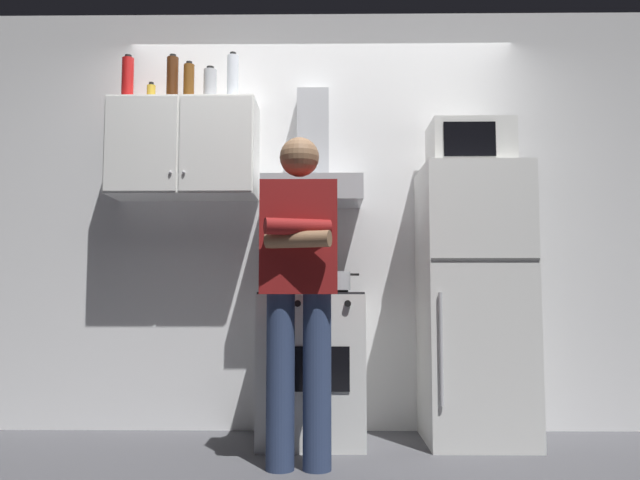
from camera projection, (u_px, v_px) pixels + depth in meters
ground_plane at (320, 452)px, 3.42m from camera, size 7.00×7.00×0.00m
back_wall_tiled at (321, 217)px, 4.14m from camera, size 4.80×0.10×2.70m
upper_cabinet at (184, 150)px, 3.96m from camera, size 0.90×0.37×0.60m
stove_oven at (312, 366)px, 3.71m from camera, size 0.60×0.62×0.87m
range_hood at (313, 173)px, 3.94m from camera, size 0.60×0.44×0.75m
refrigerator at (474, 303)px, 3.73m from camera, size 0.60×0.62×1.60m
microwave at (470, 146)px, 3.83m from camera, size 0.48×0.37×0.28m
person_standing at (299, 284)px, 3.15m from camera, size 0.38×0.33×1.64m
cooking_pot at (334, 281)px, 3.63m from camera, size 0.29×0.19×0.11m
bottle_beer_brown at (189, 83)px, 3.98m from camera, size 0.07×0.07×0.26m
bottle_vodka_clear at (233, 78)px, 3.98m from camera, size 0.07×0.07×0.32m
bottle_rum_dark at (172, 80)px, 4.01m from camera, size 0.07×0.07×0.31m
bottle_soda_red at (128, 79)px, 3.97m from camera, size 0.07×0.07×0.30m
bottle_canister_steel at (210, 85)px, 3.97m from camera, size 0.08×0.08×0.22m
bottle_spice_jar at (151, 93)px, 3.97m from camera, size 0.05×0.05×0.12m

